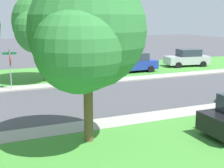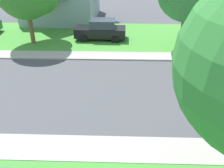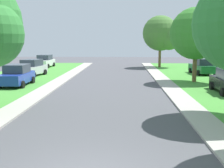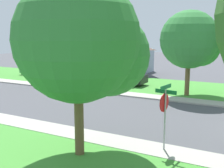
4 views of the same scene
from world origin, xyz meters
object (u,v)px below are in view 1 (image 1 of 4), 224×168
(car_silver_kerbside_mid, at_px, (187,58))
(tree_across_right, at_px, (42,24))
(car_blue_driveway_right, at_px, (133,63))
(tree_sidewalk_mid, at_px, (85,35))
(stop_sign_far_corner, at_px, (10,62))

(car_silver_kerbside_mid, distance_m, tree_across_right, 15.26)
(tree_across_right, bearing_deg, car_blue_driveway_right, 98.79)
(tree_sidewalk_mid, distance_m, tree_across_right, 12.98)
(car_silver_kerbside_mid, relative_size, tree_sidewalk_mid, 0.69)
(car_blue_driveway_right, relative_size, car_silver_kerbside_mid, 0.96)
(car_blue_driveway_right, relative_size, tree_sidewalk_mid, 0.66)
(stop_sign_far_corner, distance_m, car_blue_driveway_right, 11.26)
(stop_sign_far_corner, distance_m, car_silver_kerbside_mid, 17.75)
(stop_sign_far_corner, distance_m, tree_across_right, 3.98)
(stop_sign_far_corner, xyz_separation_m, car_blue_driveway_right, (-2.95, 10.82, -1.01))
(car_silver_kerbside_mid, xyz_separation_m, tree_across_right, (2.14, -14.69, 3.51))
(car_blue_driveway_right, distance_m, car_silver_kerbside_mid, 6.54)
(stop_sign_far_corner, height_order, car_blue_driveway_right, stop_sign_far_corner)
(tree_across_right, bearing_deg, car_silver_kerbside_mid, 98.28)
(tree_sidewalk_mid, bearing_deg, car_silver_kerbside_mid, 133.47)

